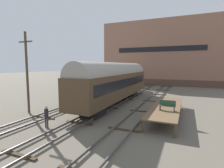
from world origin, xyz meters
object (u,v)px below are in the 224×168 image
at_px(train_car_brown, 116,81).
at_px(person_worker, 46,114).
at_px(train_car_green, 109,77).
at_px(bench, 167,105).
at_px(utility_pole, 27,71).

bearing_deg(train_car_brown, person_worker, -100.24).
height_order(train_car_brown, train_car_green, train_car_brown).
xyz_separation_m(train_car_brown, train_car_green, (-4.12, 6.88, -0.08)).
bearing_deg(person_worker, bench, 30.51).
xyz_separation_m(bench, person_worker, (-8.89, -5.24, -0.48)).
bearing_deg(bench, train_car_green, 132.60).
distance_m(train_car_green, utility_pole, 14.95).
relative_size(bench, utility_pole, 0.16).
distance_m(person_worker, utility_pole, 6.66).
height_order(train_car_brown, person_worker, train_car_brown).
distance_m(train_car_brown, person_worker, 10.80).
relative_size(train_car_brown, train_car_green, 1.03).
xyz_separation_m(train_car_brown, utility_pole, (-6.97, -7.72, 1.33)).
distance_m(train_car_green, person_worker, 17.58).
height_order(train_car_green, person_worker, train_car_green).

